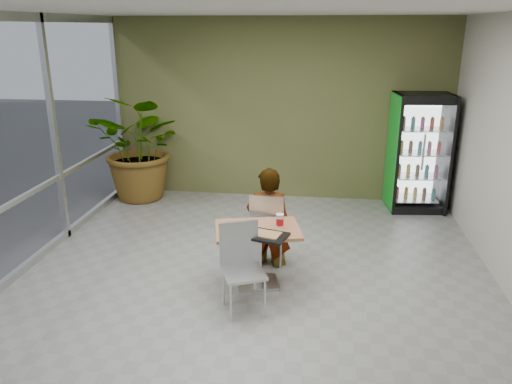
{
  "coord_description": "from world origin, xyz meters",
  "views": [
    {
      "loc": [
        0.76,
        -5.36,
        3.03
      ],
      "look_at": [
        -0.05,
        0.68,
        1.0
      ],
      "focal_mm": 35.0,
      "sensor_mm": 36.0,
      "label": 1
    }
  ],
  "objects_px": {
    "dining_table": "(258,245)",
    "chair_far": "(268,224)",
    "potted_plant": "(142,147)",
    "seated_woman": "(268,227)",
    "beverage_fridge": "(419,153)",
    "soda_cup": "(280,221)",
    "cafeteria_tray": "(266,236)",
    "chair_near": "(241,260)"
  },
  "relations": [
    {
      "from": "dining_table",
      "to": "chair_far",
      "type": "xyz_separation_m",
      "value": [
        0.06,
        0.56,
        0.05
      ]
    },
    {
      "from": "dining_table",
      "to": "potted_plant",
      "type": "height_order",
      "value": "potted_plant"
    },
    {
      "from": "dining_table",
      "to": "seated_woman",
      "type": "relative_size",
      "value": 0.69
    },
    {
      "from": "beverage_fridge",
      "to": "soda_cup",
      "type": "bearing_deg",
      "value": -131.29
    },
    {
      "from": "dining_table",
      "to": "soda_cup",
      "type": "distance_m",
      "value": 0.4
    },
    {
      "from": "dining_table",
      "to": "cafeteria_tray",
      "type": "distance_m",
      "value": 0.36
    },
    {
      "from": "chair_far",
      "to": "soda_cup",
      "type": "xyz_separation_m",
      "value": [
        0.2,
        -0.5,
        0.24
      ]
    },
    {
      "from": "chair_near",
      "to": "seated_woman",
      "type": "relative_size",
      "value": 0.61
    },
    {
      "from": "chair_near",
      "to": "soda_cup",
      "type": "relative_size",
      "value": 5.99
    },
    {
      "from": "soda_cup",
      "to": "cafeteria_tray",
      "type": "height_order",
      "value": "soda_cup"
    },
    {
      "from": "beverage_fridge",
      "to": "potted_plant",
      "type": "distance_m",
      "value": 4.82
    },
    {
      "from": "chair_near",
      "to": "cafeteria_tray",
      "type": "xyz_separation_m",
      "value": [
        0.24,
        0.27,
        0.18
      ]
    },
    {
      "from": "dining_table",
      "to": "chair_near",
      "type": "relative_size",
      "value": 1.13
    },
    {
      "from": "cafeteria_tray",
      "to": "beverage_fridge",
      "type": "relative_size",
      "value": 0.24
    },
    {
      "from": "cafeteria_tray",
      "to": "potted_plant",
      "type": "relative_size",
      "value": 0.25
    },
    {
      "from": "chair_far",
      "to": "seated_woman",
      "type": "relative_size",
      "value": 0.62
    },
    {
      "from": "cafeteria_tray",
      "to": "beverage_fridge",
      "type": "bearing_deg",
      "value": 56.04
    },
    {
      "from": "chair_near",
      "to": "soda_cup",
      "type": "bearing_deg",
      "value": 34.22
    },
    {
      "from": "chair_far",
      "to": "chair_near",
      "type": "distance_m",
      "value": 1.09
    },
    {
      "from": "chair_near",
      "to": "seated_woman",
      "type": "xyz_separation_m",
      "value": [
        0.18,
        1.14,
        -0.07
      ]
    },
    {
      "from": "soda_cup",
      "to": "chair_far",
      "type": "bearing_deg",
      "value": 111.84
    },
    {
      "from": "chair_near",
      "to": "potted_plant",
      "type": "xyz_separation_m",
      "value": [
        -2.36,
        3.49,
        0.38
      ]
    },
    {
      "from": "seated_woman",
      "to": "beverage_fridge",
      "type": "distance_m",
      "value": 3.37
    },
    {
      "from": "chair_near",
      "to": "beverage_fridge",
      "type": "xyz_separation_m",
      "value": [
        2.46,
        3.57,
        0.41
      ]
    },
    {
      "from": "seated_woman",
      "to": "potted_plant",
      "type": "bearing_deg",
      "value": -39.56
    },
    {
      "from": "chair_near",
      "to": "chair_far",
      "type": "bearing_deg",
      "value": 57.78
    },
    {
      "from": "dining_table",
      "to": "potted_plant",
      "type": "bearing_deg",
      "value": 129.83
    },
    {
      "from": "dining_table",
      "to": "beverage_fridge",
      "type": "relative_size",
      "value": 0.57
    },
    {
      "from": "soda_cup",
      "to": "potted_plant",
      "type": "height_order",
      "value": "potted_plant"
    },
    {
      "from": "chair_near",
      "to": "soda_cup",
      "type": "height_order",
      "value": "chair_near"
    },
    {
      "from": "dining_table",
      "to": "chair_near",
      "type": "xyz_separation_m",
      "value": [
        -0.12,
        -0.52,
        0.05
      ]
    },
    {
      "from": "potted_plant",
      "to": "beverage_fridge",
      "type": "bearing_deg",
      "value": 1.02
    },
    {
      "from": "chair_far",
      "to": "potted_plant",
      "type": "xyz_separation_m",
      "value": [
        -2.53,
        2.41,
        0.38
      ]
    },
    {
      "from": "chair_far",
      "to": "chair_near",
      "type": "xyz_separation_m",
      "value": [
        -0.17,
        -1.08,
        -0.0
      ]
    },
    {
      "from": "beverage_fridge",
      "to": "chair_far",
      "type": "bearing_deg",
      "value": -138.93
    },
    {
      "from": "chair_near",
      "to": "potted_plant",
      "type": "bearing_deg",
      "value": 100.98
    },
    {
      "from": "seated_woman",
      "to": "soda_cup",
      "type": "relative_size",
      "value": 9.8
    },
    {
      "from": "cafeteria_tray",
      "to": "chair_near",
      "type": "bearing_deg",
      "value": -131.49
    },
    {
      "from": "chair_near",
      "to": "seated_woman",
      "type": "bearing_deg",
      "value": 57.92
    },
    {
      "from": "cafeteria_tray",
      "to": "potted_plant",
      "type": "height_order",
      "value": "potted_plant"
    },
    {
      "from": "beverage_fridge",
      "to": "potted_plant",
      "type": "relative_size",
      "value": 1.03
    },
    {
      "from": "chair_far",
      "to": "cafeteria_tray",
      "type": "bearing_deg",
      "value": 98.06
    }
  ]
}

